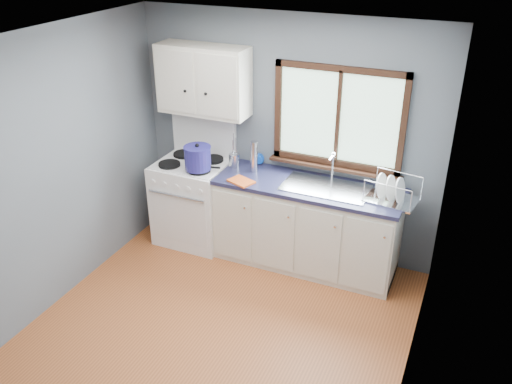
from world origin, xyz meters
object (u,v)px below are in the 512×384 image
at_px(skillet, 199,166).
at_px(sink, 325,193).
at_px(utensil_crock, 234,160).
at_px(thermos, 254,157).
at_px(stockpot, 198,157).
at_px(gas_range, 194,199).
at_px(base_cabinets, 306,229).
at_px(dish_rack, 391,194).

bearing_deg(skillet, sink, -7.28).
xyz_separation_m(sink, utensil_crock, (-1.03, 0.10, 0.14)).
bearing_deg(thermos, skillet, -154.71).
relative_size(skillet, stockpot, 0.98).
distance_m(stockpot, utensil_crock, 0.40).
xyz_separation_m(skillet, stockpot, (-0.01, -0.00, 0.10)).
xyz_separation_m(gas_range, utensil_crock, (0.45, 0.12, 0.50)).
distance_m(gas_range, sink, 1.53).
bearing_deg(stockpot, base_cabinets, 8.81).
distance_m(sink, utensil_crock, 1.05).
relative_size(base_cabinets, utensil_crock, 5.07).
relative_size(stockpot, utensil_crock, 1.01).
bearing_deg(thermos, stockpot, -154.70).
relative_size(gas_range, stockpot, 3.70).
distance_m(gas_range, thermos, 0.91).
height_order(stockpot, utensil_crock, utensil_crock).
distance_m(skillet, dish_rack, 1.95).
height_order(utensil_crock, dish_rack, utensil_crock).
bearing_deg(base_cabinets, dish_rack, -0.29).
bearing_deg(skillet, gas_range, 123.74).
bearing_deg(utensil_crock, base_cabinets, -6.46).
distance_m(stockpot, thermos, 0.58).
bearing_deg(utensil_crock, stockpot, -135.93).
bearing_deg(base_cabinets, thermos, 173.56).
bearing_deg(dish_rack, stockpot, -166.38).
bearing_deg(sink, stockpot, -172.40).
relative_size(skillet, thermos, 1.10).
bearing_deg(stockpot, gas_range, 136.91).
bearing_deg(stockpot, dish_rack, 5.06).
bearing_deg(sink, utensil_crock, 174.63).
distance_m(gas_range, utensil_crock, 0.68).
relative_size(gas_range, dish_rack, 2.67).
xyz_separation_m(sink, stockpot, (-1.32, -0.18, 0.22)).
bearing_deg(thermos, base_cabinets, -6.44).
distance_m(stockpot, dish_rack, 1.96).
bearing_deg(dish_rack, sink, -171.76).
bearing_deg(gas_range, skillet, -41.47).
xyz_separation_m(gas_range, stockpot, (0.17, -0.16, 0.59)).
relative_size(skillet, utensil_crock, 0.99).
bearing_deg(dish_rack, gas_range, -171.04).
height_order(base_cabinets, thermos, thermos).
bearing_deg(thermos, utensil_crock, 173.47).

